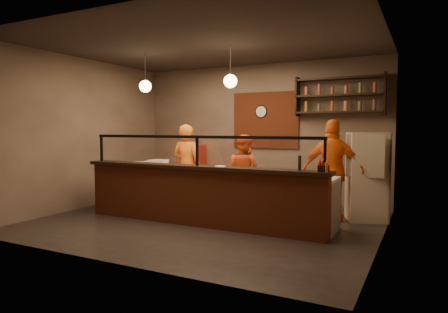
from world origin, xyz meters
The scene contains 29 objects.
floor centered at (0.00, 0.00, 0.00)m, with size 6.00×6.00×0.00m, color black.
ceiling centered at (0.00, 0.00, 3.20)m, with size 6.00×6.00×0.00m, color #332D28.
wall_back centered at (0.00, 2.50, 1.60)m, with size 6.00×6.00×0.00m, color #756656.
wall_left centered at (-3.00, 0.00, 1.60)m, with size 5.00×5.00×0.00m, color #756656.
wall_right centered at (3.00, 0.00, 1.60)m, with size 5.00×5.00×0.00m, color #756656.
wall_front centered at (0.00, -2.50, 1.60)m, with size 6.00×6.00×0.00m, color #756656.
brick_patch centered at (0.20, 2.47, 1.90)m, with size 1.60×0.04×1.30m, color brown.
service_counter centered at (0.00, -0.30, 0.50)m, with size 4.60×0.25×1.00m, color brown.
counter_ledge centered at (0.00, -0.30, 1.03)m, with size 4.70×0.37×0.06m, color black.
worktop_cabinet centered at (0.00, 0.20, 0.42)m, with size 4.60×0.75×0.85m, color gray.
worktop centered at (0.00, 0.20, 0.88)m, with size 4.60×0.75×0.05m, color silver.
sneeze_guard centered at (0.00, -0.30, 1.37)m, with size 4.50×0.05×0.52m.
wall_shelving centered at (1.90, 2.32, 2.40)m, with size 1.84×0.28×0.85m.
wall_clock centered at (0.10, 2.46, 2.10)m, with size 0.30×0.30×0.04m, color black.
pendant_left centered at (-1.50, 0.20, 2.55)m, with size 0.24×0.24×0.77m.
pendant_right centered at (0.40, 0.20, 2.55)m, with size 0.24×0.24×0.77m.
cook_left centered at (-0.95, 0.87, 0.90)m, with size 0.65×0.43×1.79m, color orange.
cook_mid centered at (0.24, 1.18, 0.79)m, with size 0.77×0.60×1.58m, color #DC4714.
cook_right centered at (2.05, 1.11, 0.94)m, with size 1.10×0.46×1.87m, color orange.
fridge centered at (2.60, 1.47, 0.81)m, with size 0.68×0.63×1.63m, color beige.
red_cooler centered at (-1.60, 2.15, 0.65)m, with size 0.56×0.51×1.30m, color red.
pizza_dough centered at (-0.24, 0.20, 0.91)m, with size 0.53×0.53×0.01m, color beige.
prep_tub_a centered at (-1.30, 0.32, 0.99)m, with size 0.34×0.28×0.17m, color silver.
prep_tub_b centered at (-1.46, 0.29, 0.97)m, with size 0.28×0.22×0.14m, color silver.
prep_tub_c centered at (-1.51, -0.01, 0.97)m, with size 0.29×0.24×0.15m, color silver.
rolling_pin centered at (-1.14, 0.24, 0.93)m, with size 0.06×0.06×0.35m, color yellow.
condiment_caddy centered at (2.20, -0.32, 1.11)m, with size 0.18×0.14×0.10m, color black.
pepper_mill centered at (1.83, -0.29, 1.17)m, with size 0.05×0.05×0.23m, color black.
small_plate centered at (0.46, -0.30, 1.07)m, with size 0.18×0.18×0.01m, color white.
Camera 1 is at (3.57, -6.27, 1.70)m, focal length 32.00 mm.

